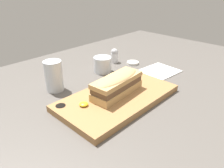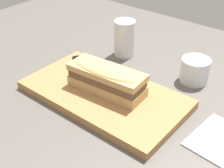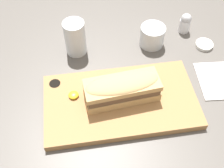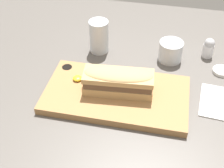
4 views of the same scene
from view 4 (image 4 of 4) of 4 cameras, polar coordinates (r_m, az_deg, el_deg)
dining_table at (r=89.24cm, az=5.67°, el=-2.81°), size 162.59×112.79×2.00cm
serving_board at (r=87.26cm, az=0.74°, el=-1.93°), size 39.78×21.70×2.18cm
sandwich at (r=84.47cm, az=1.15°, el=0.68°), size 19.51×8.66×6.92cm
mustard_dollop at (r=90.56cm, az=-6.35°, el=1.05°), size 2.69×2.69×1.08cm
water_glass at (r=103.13cm, az=-2.39°, el=8.35°), size 6.27×6.27×10.96cm
wine_glass at (r=101.59cm, az=10.64°, el=5.82°), size 7.53×7.53×6.51cm
salt_shaker at (r=105.79cm, az=17.24°, el=6.37°), size 3.49×3.49×6.67cm
condiment_dish at (r=101.75cm, az=19.39°, el=2.26°), size 5.42×5.42×1.04cm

